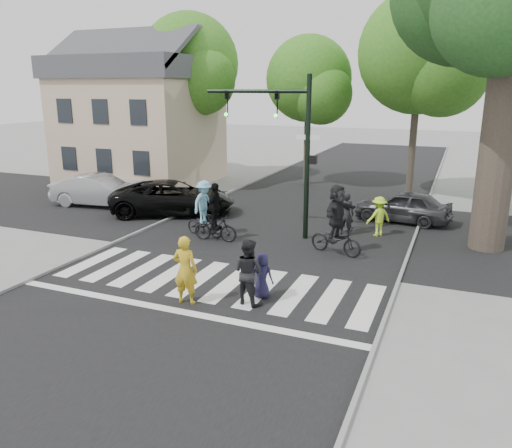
{
  "coord_description": "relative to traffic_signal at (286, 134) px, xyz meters",
  "views": [
    {
      "loc": [
        6.39,
        -11.26,
        5.54
      ],
      "look_at": [
        0.5,
        3.0,
        1.3
      ],
      "focal_mm": 35.0,
      "sensor_mm": 36.0,
      "label": 1
    }
  ],
  "objects": [
    {
      "name": "bg_tree_0",
      "position": [
        -14.09,
        9.8,
        2.24
      ],
      "size": [
        5.46,
        5.2,
        8.97
      ],
      "color": "brown",
      "rests_on": "ground"
    },
    {
      "name": "curb_left",
      "position": [
        -5.4,
        -1.2,
        -3.85
      ],
      "size": [
        0.1,
        70.0,
        0.1
      ],
      "primitive_type": "cube",
      "color": "gray",
      "rests_on": "ground"
    },
    {
      "name": "pedestrian_woman",
      "position": [
        -0.34,
        -6.86,
        -2.97
      ],
      "size": [
        0.71,
        0.49,
        1.86
      ],
      "primitive_type": "imported",
      "rotation": [
        0.0,
        0.0,
        3.22
      ],
      "color": "gold",
      "rests_on": "ground"
    },
    {
      "name": "car_suv",
      "position": [
        -5.77,
        1.34,
        -3.14
      ],
      "size": [
        6.01,
        4.49,
        1.52
      ],
      "primitive_type": "imported",
      "rotation": [
        0.0,
        0.0,
        1.98
      ],
      "color": "black",
      "rests_on": "ground"
    },
    {
      "name": "car_grey",
      "position": [
        3.95,
        3.91,
        -3.22
      ],
      "size": [
        4.14,
        2.1,
        1.35
      ],
      "primitive_type": "imported",
      "rotation": [
        0.0,
        0.0,
        -1.7
      ],
      "color": "#2F2F33",
      "rests_on": "ground"
    },
    {
      "name": "curb_right",
      "position": [
        4.7,
        -1.2,
        -3.85
      ],
      "size": [
        0.1,
        70.0,
        0.1
      ],
      "primitive_type": "cube",
      "color": "gray",
      "rests_on": "ground"
    },
    {
      "name": "road_cross",
      "position": [
        -0.35,
        1.8,
        -3.89
      ],
      "size": [
        70.0,
        10.0,
        0.01
      ],
      "primitive_type": "cube",
      "color": "black",
      "rests_on": "ground"
    },
    {
      "name": "crosswalk",
      "position": [
        -0.35,
        -5.54,
        -3.89
      ],
      "size": [
        10.0,
        3.85,
        0.01
      ],
      "color": "silver",
      "rests_on": "ground"
    },
    {
      "name": "bg_tree_1",
      "position": [
        -9.06,
        9.28,
        2.75
      ],
      "size": [
        6.09,
        5.8,
        9.8
      ],
      "color": "brown",
      "rests_on": "ground"
    },
    {
      "name": "pedestrian_adult",
      "position": [
        1.18,
        -6.24,
        -3.01
      ],
      "size": [
        1.0,
        0.86,
        1.78
      ],
      "primitive_type": "imported",
      "rotation": [
        0.0,
        0.0,
        2.9
      ],
      "color": "black",
      "rests_on": "ground"
    },
    {
      "name": "bystander_hivis",
      "position": [
        3.33,
        1.41,
        -3.13
      ],
      "size": [
        1.12,
        1.09,
        1.53
      ],
      "primitive_type": "imported",
      "rotation": [
        0.0,
        0.0,
        3.87
      ],
      "color": "#C2F62A",
      "rests_on": "ground"
    },
    {
      "name": "bystander_dark",
      "position": [
        2.14,
        1.04,
        -3.05
      ],
      "size": [
        0.62,
        0.41,
        1.7
      ],
      "primitive_type": "imported",
      "rotation": [
        0.0,
        0.0,
        3.14
      ],
      "color": "black",
      "rests_on": "ground"
    },
    {
      "name": "bg_tree_2",
      "position": [
        -2.11,
        10.42,
        1.88
      ],
      "size": [
        5.04,
        4.8,
        8.4
      ],
      "color": "brown",
      "rests_on": "ground"
    },
    {
      "name": "pedestrian_child",
      "position": [
        1.38,
        -5.76,
        -3.26
      ],
      "size": [
        0.64,
        0.44,
        1.27
      ],
      "primitive_type": "imported",
      "rotation": [
        0.0,
        0.0,
        3.09
      ],
      "color": "#1A1734",
      "rests_on": "ground"
    },
    {
      "name": "cyclist_right",
      "position": [
        2.35,
        -1.36,
        -2.82
      ],
      "size": [
        2.01,
        1.86,
        2.41
      ],
      "color": "black",
      "rests_on": "ground"
    },
    {
      "name": "ground",
      "position": [
        -0.35,
        -6.2,
        -3.9
      ],
      "size": [
        120.0,
        120.0,
        0.0
      ],
      "primitive_type": "plane",
      "color": "gray",
      "rests_on": "ground"
    },
    {
      "name": "cyclist_mid",
      "position": [
        -2.14,
        -1.61,
        -3.0
      ],
      "size": [
        1.71,
        1.04,
        2.2
      ],
      "color": "black",
      "rests_on": "ground"
    },
    {
      "name": "house",
      "position": [
        -11.85,
        7.78,
        -0.1
      ],
      "size": [
        8.4,
        8.1,
        8.82
      ],
      "color": "#C6AD8E",
      "rests_on": "ground"
    },
    {
      "name": "car_silver",
      "position": [
        -9.91,
        1.38,
        -3.14
      ],
      "size": [
        4.76,
        2.19,
        1.51
      ],
      "primitive_type": "imported",
      "rotation": [
        0.0,
        0.0,
        1.7
      ],
      "color": "#A2A3A7",
      "rests_on": "ground"
    },
    {
      "name": "road_stem",
      "position": [
        -0.35,
        -1.2,
        -3.9
      ],
      "size": [
        10.0,
        70.0,
        0.01
      ],
      "primitive_type": "cube",
      "color": "black",
      "rests_on": "ground"
    },
    {
      "name": "cyclist_left",
      "position": [
        -2.82,
        -1.17,
        -2.96
      ],
      "size": [
        1.79,
        1.22,
        2.16
      ],
      "color": "black",
      "rests_on": "ground"
    },
    {
      "name": "traffic_signal",
      "position": [
        0.0,
        0.0,
        0.0
      ],
      "size": [
        4.45,
        0.29,
        6.0
      ],
      "color": "black",
      "rests_on": "ground"
    },
    {
      "name": "bg_tree_3",
      "position": [
        3.95,
        9.07,
        3.04
      ],
      "size": [
        6.3,
        6.0,
        10.2
      ],
      "color": "brown",
      "rests_on": "ground"
    }
  ]
}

